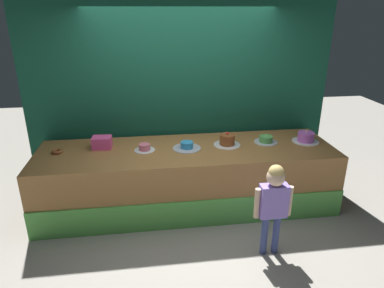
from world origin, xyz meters
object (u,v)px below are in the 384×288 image
Objects in this scene: cake_far_right at (306,137)px; child_figure at (274,198)px; cake_left at (187,146)px; cake_right at (266,140)px; pink_box at (102,143)px; cake_far_left at (145,148)px; donut at (57,151)px; cake_center at (227,140)px.

child_figure is at bearing -126.61° from cake_far_right.
cake_left is 1.16× the size of cake_right.
cake_right is at bearing -2.42° from pink_box.
cake_left reaches higher than cake_far_left.
cake_left is (1.61, -0.08, 0.01)m from donut.
pink_box is at bearing 163.61° from cake_far_left.
child_figure reaches higher than pink_box.
cake_far_left is 0.75× the size of cake_center.
cake_left is 0.54m from cake_center.
cake_left is (1.07, -0.16, -0.04)m from pink_box.
cake_right reaches higher than donut.
cake_far_left is at bearing 138.64° from child_figure.
cake_far_right is (0.86, 1.16, 0.19)m from child_figure.
cake_center is at bearing -177.38° from cake_right.
cake_far_right is (2.15, 0.02, 0.02)m from cake_far_left.
cake_far_left is 0.85× the size of cake_right.
cake_right is (1.07, 0.07, 0.00)m from cake_left.
cake_far_right is at bearing 53.39° from child_figure.
cake_left is 1.02× the size of cake_center.
cake_far_left is 1.61m from cake_right.
cake_far_right reaches higher than pink_box.
cake_center is (1.61, -0.12, -0.01)m from pink_box.
cake_far_left is 0.74× the size of cake_far_right.
cake_far_left is (0.54, -0.16, -0.04)m from pink_box.
cake_far_right is at bearing -0.92° from donut.
child_figure is at bearing -35.30° from pink_box.
cake_right is 0.54m from cake_far_right.
cake_far_left is 0.73× the size of cake_left.
donut is at bearing 177.29° from cake_left.
cake_right is at bearing 174.96° from cake_far_right.
donut is 2.15m from cake_center.
child_figure reaches higher than cake_far_left.
donut is 0.39× the size of cake_left.
cake_far_right is (0.54, -0.05, 0.02)m from cake_right.
cake_right is at bearing 2.62° from cake_center.
cake_left is at bearing -174.96° from cake_center.
cake_far_left is 2.15m from cake_far_right.
cake_far_right is (2.68, -0.14, -0.02)m from pink_box.
cake_center is 0.54m from cake_right.
cake_left is 1.01× the size of cake_far_right.
cake_right is (0.54, 0.02, -0.03)m from cake_center.
cake_right is (2.15, -0.09, -0.04)m from pink_box.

